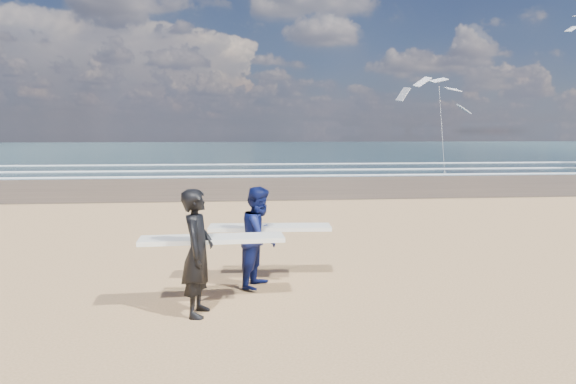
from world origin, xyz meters
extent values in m
cube|color=#192F37|center=(20.00, 72.00, 0.01)|extent=(220.00, 100.00, 0.02)
cube|color=white|center=(20.00, 22.80, 0.05)|extent=(220.00, 0.50, 0.05)
cube|color=white|center=(20.00, 27.50, 0.05)|extent=(220.00, 0.50, 0.05)
cube|color=white|center=(20.00, 34.00, 0.05)|extent=(220.00, 0.50, 0.05)
imported|color=black|center=(0.23, -0.38, 0.94)|extent=(0.55, 0.75, 1.89)
cube|color=white|center=(0.43, -0.03, 1.07)|extent=(2.22, 0.61, 0.07)
imported|color=#0E164E|center=(1.21, 0.95, 0.88)|extent=(0.96, 1.06, 1.76)
cube|color=white|center=(1.41, 1.30, 0.98)|extent=(2.23, 0.67, 0.07)
cube|color=slate|center=(14.35, 24.22, 0.05)|extent=(0.12, 0.12, 0.10)
camera|label=1|loc=(0.80, -7.85, 2.72)|focal=32.00mm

